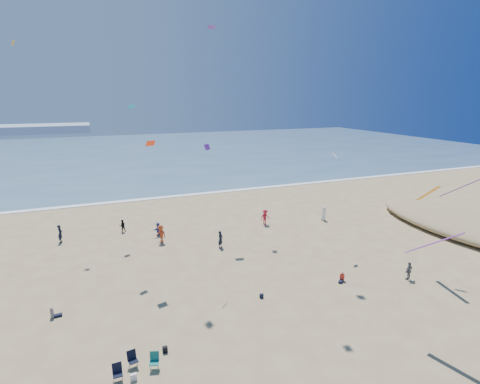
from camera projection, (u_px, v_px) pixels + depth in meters
name	position (u px, v px, depth m)	size (l,w,h in m)	color
ocean	(113.00, 154.00, 101.00)	(220.00, 100.00, 0.06)	#476B84
surf_line	(136.00, 200.00, 56.06)	(220.00, 1.20, 0.08)	white
standing_flyers	(262.00, 262.00, 33.25)	(30.88, 35.49, 1.92)	#38469B
seated_group	(242.00, 372.00, 20.67)	(23.29, 24.07, 0.84)	white
chair_cluster	(135.00, 365.00, 21.05)	(2.68, 1.45, 1.00)	black
white_tote	(134.00, 377.00, 20.57)	(0.35, 0.20, 0.40)	silver
black_backpack	(165.00, 349.00, 22.82)	(0.30, 0.22, 0.38)	black
navy_bag	(261.00, 296.00, 28.98)	(0.28, 0.18, 0.34)	black
kites_aloft	(300.00, 107.00, 27.56)	(41.01, 39.95, 26.05)	red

